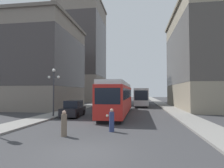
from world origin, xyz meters
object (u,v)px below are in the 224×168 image
pedestrian_crossing_near (64,124)px  transit_bus (141,96)px  lamp_post_left_near (54,85)px  pedestrian_crossing_far (112,121)px  streetcar (118,98)px  parked_car_left_near (73,109)px  parked_car_left_mid (105,101)px

pedestrian_crossing_near → transit_bus: bearing=147.4°
lamp_post_left_near → pedestrian_crossing_far: bearing=-41.5°
pedestrian_crossing_near → streetcar: bearing=147.9°
streetcar → pedestrian_crossing_near: size_ratio=9.30×
parked_car_left_near → pedestrian_crossing_near: size_ratio=2.99×
pedestrian_crossing_near → pedestrian_crossing_far: 3.32m
pedestrian_crossing_near → lamp_post_left_near: size_ratio=0.31×
pedestrian_crossing_near → pedestrian_crossing_far: (2.77, 1.82, -0.00)m
pedestrian_crossing_near → pedestrian_crossing_far: pedestrian_crossing_near is taller
transit_bus → lamp_post_left_near: size_ratio=2.20×
lamp_post_left_near → pedestrian_crossing_near: bearing=-61.0°
parked_car_left_near → pedestrian_crossing_far: bearing=-57.7°
parked_car_left_near → pedestrian_crossing_near: bearing=-77.3°
parked_car_left_mid → parked_car_left_near: bearing=-88.8°
streetcar → parked_car_left_near: bearing=-154.1°
transit_bus → pedestrian_crossing_far: 25.57m
parked_car_left_near → pedestrian_crossing_far: (5.53, -7.70, -0.09)m
transit_bus → pedestrian_crossing_near: 27.74m
streetcar → parked_car_left_near: size_ratio=3.11×
streetcar → lamp_post_left_near: 7.71m
lamp_post_left_near → transit_bus: bearing=62.9°
parked_car_left_mid → pedestrian_crossing_near: bearing=-83.4°
pedestrian_crossing_far → lamp_post_left_near: size_ratio=0.31×
parked_car_left_near → parked_car_left_mid: size_ratio=0.98×
transit_bus → lamp_post_left_near: lamp_post_left_near is taller
parked_car_left_mid → lamp_post_left_near: size_ratio=0.95×
parked_car_left_mid → pedestrian_crossing_near: 29.50m
pedestrian_crossing_far → lamp_post_left_near: bearing=-98.1°
transit_bus → pedestrian_crossing_far: (-2.23, -25.44, -1.20)m
parked_car_left_mid → pedestrian_crossing_far: 28.10m
transit_bus → pedestrian_crossing_near: bearing=-100.3°
pedestrian_crossing_far → parked_car_left_near: bearing=-110.9°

